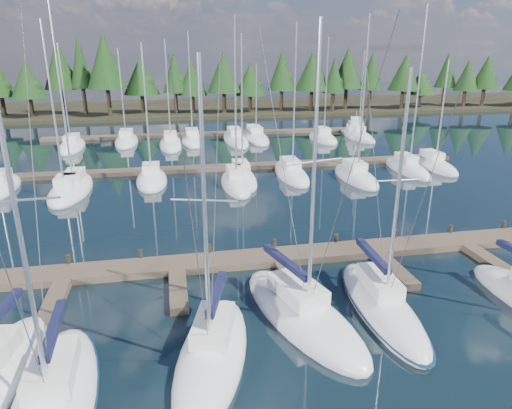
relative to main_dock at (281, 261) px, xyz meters
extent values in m
plane|color=black|center=(0.00, 12.64, -0.20)|extent=(260.00, 260.00, 0.00)
cube|color=black|center=(0.00, 72.64, 0.10)|extent=(220.00, 30.00, 0.60)
cube|color=brown|center=(0.00, 0.64, 0.00)|extent=(44.00, 2.00, 0.40)
cube|color=brown|center=(-12.00, -2.36, 0.00)|extent=(0.90, 4.00, 0.40)
cube|color=brown|center=(-6.00, -2.36, 0.00)|extent=(0.90, 4.00, 0.40)
cube|color=brown|center=(0.00, -2.36, 0.00)|extent=(0.90, 4.00, 0.40)
cube|color=brown|center=(6.00, -2.36, 0.00)|extent=(0.90, 4.00, 0.40)
cube|color=brown|center=(12.00, -2.36, 0.00)|extent=(0.90, 4.00, 0.40)
cylinder|color=#2C2418|center=(-12.00, 1.64, 0.25)|extent=(0.26, 0.26, 0.90)
cylinder|color=#2C2418|center=(-8.00, 1.64, 0.25)|extent=(0.26, 0.26, 0.90)
cylinder|color=#2C2418|center=(-4.00, 1.64, 0.25)|extent=(0.26, 0.26, 0.90)
cylinder|color=#2C2418|center=(0.00, 1.64, 0.25)|extent=(0.26, 0.26, 0.90)
cylinder|color=#2C2418|center=(4.00, 1.64, 0.25)|extent=(0.26, 0.26, 0.90)
cylinder|color=#2C2418|center=(8.00, 1.64, 0.25)|extent=(0.26, 0.26, 0.90)
cylinder|color=#2C2418|center=(12.00, 1.64, 0.25)|extent=(0.26, 0.26, 0.90)
cylinder|color=#2C2418|center=(16.00, 1.64, 0.25)|extent=(0.26, 0.26, 0.90)
cube|color=brown|center=(0.00, 22.64, 0.00)|extent=(50.00, 1.80, 0.40)
cube|color=brown|center=(0.00, 42.64, 0.00)|extent=(46.00, 1.80, 0.40)
ellipsoid|color=silver|center=(-10.51, -9.41, -0.05)|extent=(3.19, 8.99, 1.90)
cube|color=silver|center=(-10.53, -8.97, 1.15)|extent=(1.67, 2.90, 0.70)
cylinder|color=silver|center=(-10.50, -9.86, 7.01)|extent=(0.17, 0.17, 12.43)
cylinder|color=silver|center=(-10.58, -7.90, 1.90)|extent=(0.28, 3.91, 0.12)
cube|color=black|center=(-10.58, -7.90, 2.05)|extent=(0.51, 3.74, 0.30)
cylinder|color=silver|center=(-10.50, -9.86, 7.63)|extent=(2.54, 0.18, 0.07)
cylinder|color=#3F3F44|center=(-10.42, -11.76, 6.86)|extent=(0.19, 3.84, 12.74)
cylinder|color=#3F3F44|center=(-10.60, -7.51, 6.86)|extent=(0.23, 4.73, 12.74)
ellipsoid|color=#0C233F|center=(-10.51, -9.41, 0.02)|extent=(3.32, 9.35, 0.18)
ellipsoid|color=silver|center=(-4.82, -7.87, -0.05)|extent=(4.79, 8.65, 1.90)
cube|color=silver|center=(-4.71, -7.48, 1.15)|extent=(2.12, 2.93, 0.70)
cylinder|color=silver|center=(-4.93, -8.27, 6.22)|extent=(0.20, 0.20, 10.86)
cylinder|color=silver|center=(-4.44, -6.52, 1.90)|extent=(1.10, 3.52, 0.12)
cube|color=black|center=(-4.44, -6.52, 2.05)|extent=(1.28, 3.43, 0.30)
cylinder|color=silver|center=(-4.93, -8.27, 6.77)|extent=(2.31, 0.71, 0.07)
cylinder|color=#3F3F44|center=(-5.41, -9.97, 6.07)|extent=(1.00, 3.45, 11.16)
cylinder|color=#3F3F44|center=(-4.34, -6.17, 6.07)|extent=(1.23, 4.24, 11.17)
ellipsoid|color=silver|center=(-0.40, -5.72, -0.05)|extent=(5.45, 9.81, 1.90)
cube|color=silver|center=(-0.53, -5.27, 1.15)|extent=(2.40, 3.33, 0.70)
cylinder|color=silver|center=(-0.28, -6.17, 6.83)|extent=(0.20, 0.20, 12.06)
cylinder|color=silver|center=(-0.84, -4.19, 1.90)|extent=(1.25, 3.99, 0.12)
cube|color=black|center=(-0.84, -4.19, 2.05)|extent=(1.42, 3.87, 0.30)
cylinder|color=silver|center=(-0.28, -6.17, 7.43)|extent=(2.60, 0.81, 0.07)
cylinder|color=#3F3F44|center=(0.28, -8.10, 6.68)|extent=(1.15, 3.90, 12.37)
cylinder|color=#3F3F44|center=(-0.96, -3.78, 6.68)|extent=(1.40, 4.80, 12.37)
ellipsoid|color=silver|center=(3.53, -5.78, -0.05)|extent=(2.77, 8.90, 1.90)
cube|color=silver|center=(3.55, -5.34, 1.15)|extent=(1.44, 2.87, 0.70)
cylinder|color=silver|center=(3.51, -6.22, 5.94)|extent=(0.17, 0.17, 10.28)
cylinder|color=silver|center=(3.60, -4.28, 1.90)|extent=(0.29, 3.88, 0.12)
cube|color=black|center=(3.60, -4.28, 2.05)|extent=(0.51, 3.71, 0.30)
cylinder|color=silver|center=(3.51, -6.22, 6.45)|extent=(2.15, 0.16, 0.07)
cylinder|color=#3F3F44|center=(3.43, -8.11, 5.79)|extent=(0.19, 3.81, 10.59)
cylinder|color=#3F3F44|center=(3.61, -3.89, 5.79)|extent=(0.23, 4.69, 10.59)
ellipsoid|color=#0C233F|center=(3.53, -5.78, 0.02)|extent=(2.88, 9.26, 0.18)
ellipsoid|color=silver|center=(-20.85, 18.73, -0.05)|extent=(2.60, 8.12, 1.90)
ellipsoid|color=silver|center=(-14.83, 16.05, -0.05)|extent=(2.77, 7.22, 1.90)
cube|color=silver|center=(-14.83, 16.41, 1.15)|extent=(1.52, 2.31, 0.70)
cylinder|color=silver|center=(-14.83, 15.69, 7.34)|extent=(0.16, 0.16, 13.08)
ellipsoid|color=silver|center=(-14.40, 17.69, -0.05)|extent=(2.76, 8.95, 1.90)
cube|color=silver|center=(-14.40, 18.14, 1.15)|extent=(1.52, 2.86, 0.70)
cylinder|color=silver|center=(-14.40, 17.25, 8.16)|extent=(0.16, 0.16, 14.74)
ellipsoid|color=silver|center=(-7.76, 18.97, -0.05)|extent=(2.82, 7.34, 1.90)
cube|color=silver|center=(-7.76, 19.34, 1.15)|extent=(1.55, 2.35, 0.70)
cylinder|color=silver|center=(-7.76, 18.60, 6.53)|extent=(0.16, 0.16, 11.47)
ellipsoid|color=silver|center=(-0.19, 16.19, -0.05)|extent=(2.52, 8.19, 1.90)
cube|color=silver|center=(-0.19, 16.60, 1.15)|extent=(1.38, 2.62, 0.70)
cylinder|color=silver|center=(-0.19, 15.78, 7.10)|extent=(0.16, 0.16, 12.61)
ellipsoid|color=silver|center=(0.69, 18.21, -0.05)|extent=(2.46, 8.88, 1.90)
cube|color=silver|center=(0.69, 18.66, 1.15)|extent=(1.35, 2.84, 0.70)
cylinder|color=silver|center=(0.69, 17.77, 6.89)|extent=(0.16, 0.16, 12.20)
ellipsoid|color=silver|center=(5.68, 18.54, -0.05)|extent=(2.69, 8.74, 1.90)
cube|color=silver|center=(5.68, 18.97, 1.15)|extent=(1.48, 2.80, 0.70)
cylinder|color=silver|center=(5.68, 18.10, 7.38)|extent=(0.16, 0.16, 13.16)
ellipsoid|color=silver|center=(11.53, 16.40, -0.05)|extent=(2.81, 8.49, 1.90)
cube|color=silver|center=(11.53, 16.82, 1.15)|extent=(1.55, 2.72, 0.70)
cylinder|color=silver|center=(11.53, 15.97, 7.68)|extent=(0.16, 0.16, 13.77)
ellipsoid|color=silver|center=(17.87, 18.17, -0.05)|extent=(2.43, 8.31, 1.90)
cube|color=silver|center=(17.87, 18.59, 1.15)|extent=(1.34, 2.66, 0.70)
cylinder|color=silver|center=(17.87, 17.76, 8.20)|extent=(0.16, 0.16, 14.81)
ellipsoid|color=silver|center=(21.30, 19.03, -0.05)|extent=(2.60, 8.26, 1.90)
cube|color=silver|center=(21.30, 19.44, 1.15)|extent=(1.43, 2.64, 0.70)
cylinder|color=silver|center=(21.30, 18.62, 5.77)|extent=(0.16, 0.16, 9.96)
ellipsoid|color=silver|center=(-17.93, 36.52, -0.05)|extent=(2.89, 9.06, 1.90)
cube|color=silver|center=(-17.93, 36.98, 1.15)|extent=(1.59, 2.90, 0.70)
cylinder|color=silver|center=(-17.93, 36.07, 6.57)|extent=(0.16, 0.16, 11.56)
ellipsoid|color=silver|center=(-11.45, 38.95, -0.05)|extent=(2.92, 9.14, 1.90)
cube|color=silver|center=(-11.45, 39.40, 1.15)|extent=(1.61, 2.93, 0.70)
cylinder|color=silver|center=(-11.45, 38.49, 6.31)|extent=(0.16, 0.16, 11.04)
ellipsoid|color=silver|center=(-5.68, 35.85, -0.05)|extent=(2.89, 9.90, 1.90)
cube|color=silver|center=(-5.68, 36.34, 1.15)|extent=(1.59, 3.17, 0.70)
cylinder|color=silver|center=(-5.68, 35.35, 6.82)|extent=(0.16, 0.16, 12.05)
ellipsoid|color=silver|center=(-2.79, 37.86, -0.05)|extent=(2.88, 9.53, 1.90)
cube|color=silver|center=(-2.79, 38.34, 1.15)|extent=(1.58, 3.05, 0.70)
cylinder|color=silver|center=(-2.79, 37.39, 7.30)|extent=(0.16, 0.16, 13.01)
ellipsoid|color=silver|center=(3.00, 37.40, -0.05)|extent=(2.90, 12.00, 1.90)
cube|color=silver|center=(3.00, 38.00, 1.15)|extent=(1.59, 3.84, 0.70)
cylinder|color=silver|center=(3.00, 36.80, 8.22)|extent=(0.16, 0.16, 14.85)
ellipsoid|color=silver|center=(6.00, 38.67, -0.05)|extent=(2.99, 11.68, 1.90)
cube|color=silver|center=(6.00, 39.25, 1.15)|extent=(1.64, 3.74, 0.70)
cylinder|color=silver|center=(6.00, 38.09, 5.32)|extent=(0.16, 0.16, 9.05)
ellipsoid|color=silver|center=(14.89, 35.88, -0.05)|extent=(2.99, 8.16, 1.90)
cube|color=silver|center=(14.89, 36.28, 1.15)|extent=(1.64, 2.61, 0.70)
cylinder|color=silver|center=(14.89, 35.47, 6.96)|extent=(0.16, 0.16, 12.33)
ellipsoid|color=silver|center=(20.31, 36.88, -0.05)|extent=(2.75, 10.56, 1.90)
cube|color=silver|center=(20.31, 37.41, 1.15)|extent=(1.51, 3.38, 0.70)
cylinder|color=silver|center=(20.31, 36.35, 6.16)|extent=(0.16, 0.16, 10.72)
ellipsoid|color=silver|center=(20.76, 38.51, -0.10)|extent=(5.63, 8.85, 1.68)
cube|color=silver|center=(20.76, 38.51, 1.01)|extent=(3.62, 5.07, 1.12)
cube|color=silver|center=(20.61, 38.12, 1.94)|extent=(2.49, 3.30, 0.84)
cylinder|color=silver|center=(21.06, 39.29, 2.51)|extent=(0.10, 0.10, 1.49)
cylinder|color=black|center=(-34.40, 66.04, 2.02)|extent=(0.70, 0.70, 3.25)
ellipsoid|color=black|center=(-33.90, 66.04, 5.37)|extent=(2.89, 2.89, 2.89)
cylinder|color=black|center=(-28.92, 62.85, 2.02)|extent=(0.70, 0.70, 3.25)
cone|color=black|center=(-28.92, 62.85, 6.80)|extent=(5.87, 5.87, 6.31)
ellipsoid|color=black|center=(-28.42, 62.85, 5.36)|extent=(3.52, 3.52, 3.52)
cylinder|color=black|center=(-24.09, 65.98, 2.60)|extent=(0.70, 0.70, 4.41)
cone|color=black|center=(-24.09, 65.98, 9.08)|extent=(5.86, 5.86, 8.57)
ellipsoid|color=black|center=(-23.59, 65.98, 7.13)|extent=(3.52, 3.52, 3.52)
cylinder|color=black|center=(-20.40, 65.15, 2.70)|extent=(0.70, 0.70, 4.61)
cone|color=black|center=(-20.40, 65.15, 9.49)|extent=(3.99, 3.99, 8.97)
ellipsoid|color=black|center=(-19.90, 65.15, 7.44)|extent=(2.39, 2.39, 2.39)
cylinder|color=black|center=(-15.74, 61.45, 2.76)|extent=(0.70, 0.70, 4.73)
cone|color=black|center=(-15.74, 61.45, 9.73)|extent=(6.64, 6.64, 9.21)
ellipsoid|color=black|center=(-15.24, 61.45, 7.63)|extent=(3.98, 3.98, 3.98)
cylinder|color=black|center=(-10.17, 65.04, 2.06)|extent=(0.70, 0.70, 3.33)
cone|color=black|center=(-10.17, 65.04, 6.96)|extent=(6.52, 6.52, 6.47)
ellipsoid|color=black|center=(-9.67, 65.04, 5.48)|extent=(3.91, 3.91, 3.91)
cylinder|color=black|center=(-4.13, 63.56, 2.23)|extent=(0.70, 0.70, 3.67)
cone|color=black|center=(-4.13, 63.56, 7.64)|extent=(4.42, 4.42, 7.14)
ellipsoid|color=black|center=(-3.63, 63.56, 6.01)|extent=(2.65, 2.65, 2.65)
cylinder|color=black|center=(-1.05, 63.50, 1.97)|extent=(0.70, 0.70, 3.15)
cone|color=black|center=(-1.05, 63.50, 6.62)|extent=(5.44, 5.44, 6.13)
ellipsoid|color=black|center=(-0.55, 63.50, 5.22)|extent=(3.26, 3.26, 3.26)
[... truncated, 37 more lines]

